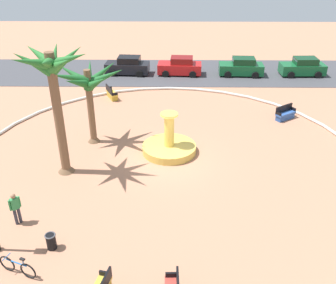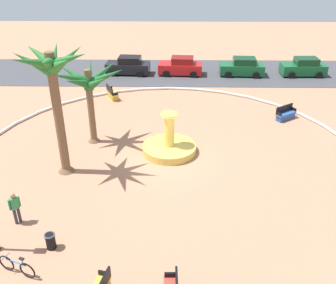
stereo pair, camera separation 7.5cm
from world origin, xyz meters
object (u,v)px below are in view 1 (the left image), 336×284
at_px(fountain, 169,147).
at_px(bench_west, 285,115).
at_px(palm_tree_by_curb, 88,84).
at_px(parked_car_second, 180,67).
at_px(parked_car_rightmost, 303,67).
at_px(trash_bin, 51,241).
at_px(bench_north, 112,94).
at_px(person_cyclist_helmet, 15,207).
at_px(parked_car_third, 241,67).
at_px(palm_tree_near_fountain, 53,81).
at_px(bicycle_red_frame, 18,267).
at_px(parked_car_leftmost, 128,66).

height_order(fountain, bench_west, fountain).
distance_m(palm_tree_by_curb, parked_car_second, 14.62).
bearing_deg(parked_car_rightmost, parked_car_second, 179.67).
distance_m(trash_bin, parked_car_rightmost, 28.16).
distance_m(bench_north, parked_car_rightmost, 17.83).
distance_m(person_cyclist_helmet, parked_car_rightmost, 28.20).
height_order(bench_west, trash_bin, bench_west).
xyz_separation_m(bench_north, person_cyclist_helmet, (-2.10, -15.05, 0.55)).
bearing_deg(parked_car_second, parked_car_rightmost, -0.33).
relative_size(fountain, parked_car_rightmost, 0.79).
height_order(bench_north, person_cyclist_helmet, person_cyclist_helmet).
xyz_separation_m(bench_west, parked_car_third, (-1.63, 9.53, 0.43)).
distance_m(fountain, palm_tree_by_curb, 6.02).
bearing_deg(person_cyclist_helmet, bench_west, 37.13).
height_order(fountain, parked_car_second, fountain).
distance_m(palm_tree_by_curb, bench_north, 8.03).
xyz_separation_m(palm_tree_near_fountain, trash_bin, (0.84, -5.84, -4.87)).
xyz_separation_m(trash_bin, bicycle_red_frame, (-0.89, -1.40, -0.00)).
bearing_deg(parked_car_leftmost, bicycle_red_frame, -94.05).
bearing_deg(person_cyclist_helmet, palm_tree_near_fountain, 75.47).
height_order(fountain, bicycle_red_frame, fountain).
xyz_separation_m(bench_north, parked_car_leftmost, (0.66, 6.00, 0.43)).
relative_size(trash_bin, parked_car_rightmost, 0.18).
bearing_deg(parked_car_leftmost, person_cyclist_helmet, -97.47).
bearing_deg(parked_car_second, palm_tree_near_fountain, -111.33).
xyz_separation_m(trash_bin, person_cyclist_helmet, (-1.95, 1.56, 0.51)).
xyz_separation_m(palm_tree_by_curb, bench_north, (0.10, 7.25, -3.45)).
xyz_separation_m(bicycle_red_frame, parked_car_second, (6.56, 23.92, 0.40)).
bearing_deg(person_cyclist_helmet, parked_car_third, 57.48).
relative_size(bicycle_red_frame, parked_car_leftmost, 0.40).
xyz_separation_m(palm_tree_by_curb, person_cyclist_helmet, (-1.99, -7.81, -2.90)).
relative_size(palm_tree_by_curb, parked_car_rightmost, 1.22).
xyz_separation_m(bicycle_red_frame, person_cyclist_helmet, (-1.06, 2.96, 0.52)).
relative_size(bench_west, bench_north, 0.97).
bearing_deg(bench_north, parked_car_leftmost, 83.68).
bearing_deg(person_cyclist_helmet, trash_bin, -38.62).
bearing_deg(bench_north, parked_car_rightmost, 19.13).
xyz_separation_m(palm_tree_near_fountain, parked_car_third, (12.17, 16.54, -4.48)).
distance_m(parked_car_second, parked_car_third, 5.66).
bearing_deg(trash_bin, parked_car_third, 63.16).
relative_size(person_cyclist_helmet, parked_car_third, 0.39).
relative_size(trash_bin, parked_car_leftmost, 0.18).
bearing_deg(trash_bin, bicycle_red_frame, -122.42).
bearing_deg(parked_car_third, parked_car_second, 178.58).
bearing_deg(trash_bin, person_cyclist_helmet, 141.38).
bearing_deg(parked_car_rightmost, bicycle_red_frame, -126.85).
bearing_deg(bicycle_red_frame, parked_car_third, 62.81).
height_order(bench_west, person_cyclist_helmet, person_cyclist_helmet).
bearing_deg(trash_bin, fountain, 59.28).
height_order(parked_car_leftmost, parked_car_second, same).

